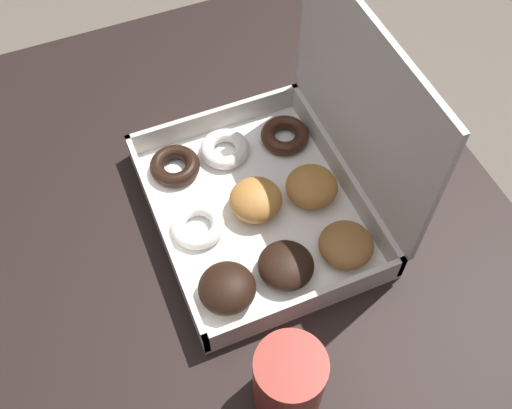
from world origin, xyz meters
TOP-DOWN VIEW (x-y plane):
  - ground_plane at (0.00, 0.00)m, footprint 8.00×8.00m
  - dining_table at (0.00, 0.00)m, footprint 0.92×0.83m
  - donut_box at (0.02, 0.10)m, footprint 0.34×0.29m
  - coffee_mug at (0.27, 0.00)m, footprint 0.08×0.08m

SIDE VIEW (x-z plane):
  - ground_plane at x=0.00m, z-range 0.00..0.00m
  - dining_table at x=0.00m, z-range 0.25..0.98m
  - donut_box at x=0.02m, z-range 0.64..0.93m
  - coffee_mug at x=0.27m, z-range 0.73..0.84m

